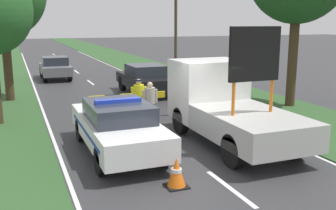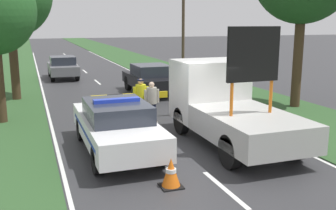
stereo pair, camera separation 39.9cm
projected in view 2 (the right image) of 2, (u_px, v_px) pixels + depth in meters
name	position (u px, v px, depth m)	size (l,w,h in m)	color
ground_plane	(178.00, 150.00, 11.42)	(160.00, 160.00, 0.00)	#333335
lane_markings	(103.00, 86.00, 22.52)	(6.72, 54.77, 0.01)	silver
grass_verge_left	(2.00, 74.00, 27.96)	(4.66, 120.00, 0.03)	#2D5128
grass_verge_right	(155.00, 67.00, 31.72)	(4.66, 120.00, 0.03)	#2D5128
police_car	(116.00, 125.00, 11.10)	(1.84, 4.93, 1.57)	white
work_truck	(225.00, 104.00, 12.08)	(2.23, 5.29, 3.53)	white
road_barrier	(138.00, 97.00, 14.87)	(3.53, 0.08, 1.01)	black
police_officer	(141.00, 97.00, 14.28)	(0.59, 0.37, 1.63)	#191E38
pedestrian_civilian	(152.00, 100.00, 14.03)	(0.56, 0.36, 1.56)	#191E38
traffic_cone_near_police	(110.00, 111.00, 14.84)	(0.50, 0.50, 0.69)	black
traffic_cone_centre_front	(171.00, 173.00, 8.80)	(0.49, 0.49, 0.68)	black
traffic_cone_near_truck	(126.00, 117.00, 14.15)	(0.41, 0.41, 0.57)	black
traffic_cone_behind_barrier	(154.00, 125.00, 12.83)	(0.51, 0.51, 0.70)	black
queued_car_sedan_black	(151.00, 78.00, 20.15)	(1.92, 4.45, 1.50)	black
queued_car_suv_grey	(63.00, 67.00, 25.50)	(1.73, 4.00, 1.45)	slate
utility_pole	(183.00, 9.00, 26.33)	(1.20, 0.20, 8.75)	#473828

